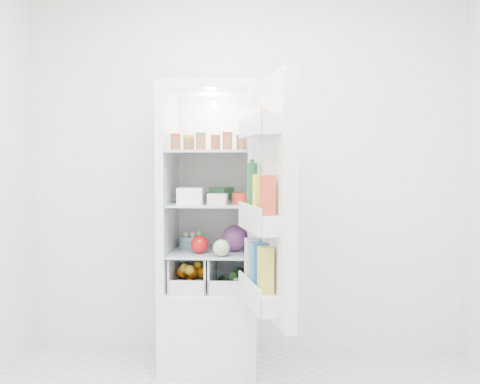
# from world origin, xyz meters

# --- Properties ---
(room_walls) EXTENTS (3.02, 3.02, 2.61)m
(room_walls) POSITION_xyz_m (0.00, 0.00, 1.59)
(room_walls) COLOR silver
(room_walls) RESTS_ON ground
(refrigerator) EXTENTS (0.60, 0.60, 1.80)m
(refrigerator) POSITION_xyz_m (-0.20, 1.25, 0.67)
(refrigerator) COLOR white
(refrigerator) RESTS_ON ground
(shelf_low) EXTENTS (0.49, 0.53, 0.01)m
(shelf_low) POSITION_xyz_m (-0.20, 1.19, 0.74)
(shelf_low) COLOR #AABEC7
(shelf_low) RESTS_ON refrigerator
(shelf_mid) EXTENTS (0.49, 0.53, 0.02)m
(shelf_mid) POSITION_xyz_m (-0.20, 1.19, 1.05)
(shelf_mid) COLOR #AABEC7
(shelf_mid) RESTS_ON refrigerator
(shelf_top) EXTENTS (0.49, 0.53, 0.02)m
(shelf_top) POSITION_xyz_m (-0.20, 1.19, 1.38)
(shelf_top) COLOR #AABEC7
(shelf_top) RESTS_ON refrigerator
(crisper_left) EXTENTS (0.23, 0.46, 0.22)m
(crisper_left) POSITION_xyz_m (-0.32, 1.19, 0.61)
(crisper_left) COLOR silver
(crisper_left) RESTS_ON refrigerator
(crisper_right) EXTENTS (0.23, 0.46, 0.22)m
(crisper_right) POSITION_xyz_m (-0.08, 1.19, 0.61)
(crisper_right) COLOR silver
(crisper_right) RESTS_ON refrigerator
(condiment_jars) EXTENTS (0.46, 0.32, 0.08)m
(condiment_jars) POSITION_xyz_m (-0.22, 1.10, 1.43)
(condiment_jars) COLOR #B21919
(condiment_jars) RESTS_ON shelf_top
(squeeze_bottle) EXTENTS (0.07, 0.07, 0.20)m
(squeeze_bottle) POSITION_xyz_m (0.01, 1.19, 1.49)
(squeeze_bottle) COLOR white
(squeeze_bottle) RESTS_ON shelf_top
(tub_white) EXTENTS (0.16, 0.16, 0.10)m
(tub_white) POSITION_xyz_m (-0.31, 1.07, 1.11)
(tub_white) COLOR white
(tub_white) RESTS_ON shelf_mid
(tub_cream) EXTENTS (0.12, 0.12, 0.07)m
(tub_cream) POSITION_xyz_m (-0.14, 1.01, 1.09)
(tub_cream) COLOR beige
(tub_cream) RESTS_ON shelf_mid
(tin_red) EXTENTS (0.11, 0.11, 0.07)m
(tin_red) POSITION_xyz_m (-0.01, 1.09, 1.09)
(tin_red) COLOR red
(tin_red) RESTS_ON shelf_mid
(foil_tray) EXTENTS (0.18, 0.14, 0.04)m
(foil_tray) POSITION_xyz_m (-0.31, 1.37, 1.08)
(foil_tray) COLOR #B8B7BC
(foil_tray) RESTS_ON shelf_mid
(tub_green) EXTENTS (0.16, 0.18, 0.09)m
(tub_green) POSITION_xyz_m (-0.15, 1.38, 1.10)
(tub_green) COLOR #429355
(tub_green) RESTS_ON shelf_mid
(red_cabbage) EXTENTS (0.17, 0.17, 0.17)m
(red_cabbage) POSITION_xyz_m (-0.05, 1.17, 0.83)
(red_cabbage) COLOR #4F1B4E
(red_cabbage) RESTS_ON shelf_low
(bell_pepper) EXTENTS (0.11, 0.11, 0.11)m
(bell_pepper) POSITION_xyz_m (-0.26, 1.07, 0.80)
(bell_pepper) COLOR red
(bell_pepper) RESTS_ON shelf_low
(mushroom_bowl) EXTENTS (0.17, 0.17, 0.08)m
(mushroom_bowl) POSITION_xyz_m (-0.34, 1.30, 0.79)
(mushroom_bowl) COLOR #7DABBA
(mushroom_bowl) RESTS_ON shelf_low
(salad_bag) EXTENTS (0.10, 0.10, 0.10)m
(salad_bag) POSITION_xyz_m (-0.11, 0.98, 0.80)
(salad_bag) COLOR #A1BA8B
(salad_bag) RESTS_ON shelf_low
(citrus_pile) EXTENTS (0.20, 0.31, 0.16)m
(citrus_pile) POSITION_xyz_m (-0.33, 1.15, 0.59)
(citrus_pile) COLOR orange
(citrus_pile) RESTS_ON refrigerator
(veg_pile) EXTENTS (0.16, 0.30, 0.10)m
(veg_pile) POSITION_xyz_m (-0.07, 1.18, 0.56)
(veg_pile) COLOR #24511B
(veg_pile) RESTS_ON refrigerator
(fridge_door) EXTENTS (0.31, 0.59, 1.30)m
(fridge_door) POSITION_xyz_m (0.18, 0.62, 1.09)
(fridge_door) COLOR white
(fridge_door) RESTS_ON refrigerator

